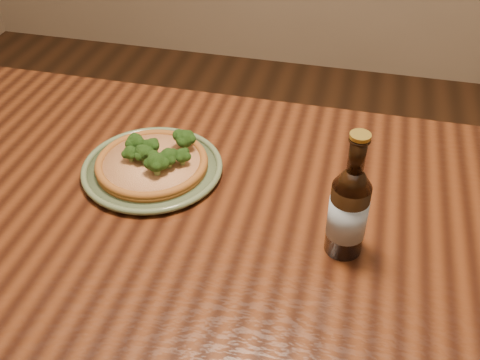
% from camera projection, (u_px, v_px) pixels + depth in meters
% --- Properties ---
extents(table, '(1.60, 0.90, 0.75)m').
position_uv_depth(table, '(202.00, 240.00, 1.19)').
color(table, '#49220F').
rests_on(table, ground).
extents(plate, '(0.31, 0.31, 0.02)m').
position_uv_depth(plate, '(152.00, 168.00, 1.22)').
color(plate, '#546646').
rests_on(plate, table).
extents(pizza, '(0.24, 0.24, 0.07)m').
position_uv_depth(pizza, '(153.00, 161.00, 1.21)').
color(pizza, brown).
rests_on(pizza, plate).
extents(beer_bottle, '(0.07, 0.07, 0.26)m').
position_uv_depth(beer_bottle, '(348.00, 210.00, 0.98)').
color(beer_bottle, black).
rests_on(beer_bottle, table).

